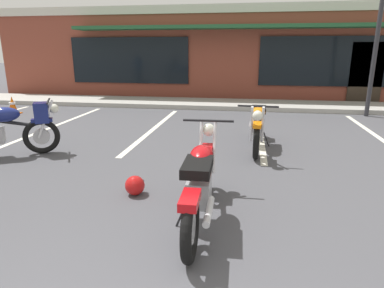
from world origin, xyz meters
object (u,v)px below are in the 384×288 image
Objects in this scene: motorcycle_foreground_classic at (200,182)px; helmet_on_pavement at (135,185)px; motorcycle_black_cruiser at (3,128)px; motorcycle_red_sportbike at (258,125)px; traffic_cone at (13,105)px.

motorcycle_foreground_classic reaches higher than helmet_on_pavement.
motorcycle_red_sportbike is at bearing 16.17° from motorcycle_black_cruiser.
motorcycle_foreground_classic is 4.14m from motorcycle_black_cruiser.
helmet_on_pavement is at bearing -23.19° from motorcycle_black_cruiser.
motorcycle_black_cruiser is at bearing 155.02° from motorcycle_foreground_classic.
motorcycle_black_cruiser is at bearing -163.83° from motorcycle_red_sportbike.
motorcycle_black_cruiser is (-3.75, 1.75, 0.07)m from motorcycle_foreground_classic.
traffic_cone is (-2.65, 3.76, -0.27)m from motorcycle_black_cruiser.
motorcycle_black_cruiser reaches higher than traffic_cone.
motorcycle_red_sportbike is 4.61m from motorcycle_black_cruiser.
motorcycle_red_sportbike reaches higher than traffic_cone.
motorcycle_foreground_classic is 1.14m from helmet_on_pavement.
motorcycle_red_sportbike is 2.99m from helmet_on_pavement.
motorcycle_foreground_classic is at bearing -24.98° from motorcycle_black_cruiser.
motorcycle_red_sportbike is 7.50m from traffic_cone.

